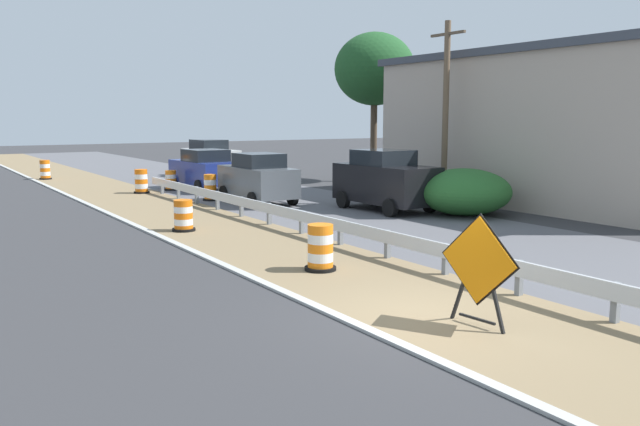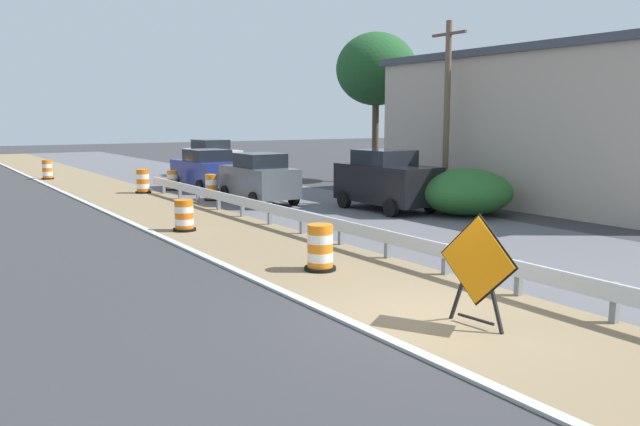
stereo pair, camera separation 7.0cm
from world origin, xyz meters
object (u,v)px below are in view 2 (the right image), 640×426
Objects in this scene: car_lead_far_lane at (259,178)px; car_mid_far_lane at (386,180)px; car_trailing_near_lane at (212,158)px; utility_pole_near at (447,110)px; traffic_barrel_close at (184,217)px; traffic_barrel_mid at (212,189)px; traffic_barrel_nearest at (320,250)px; traffic_barrel_far at (143,182)px; traffic_barrel_farther at (172,181)px; warning_sign_diamond at (477,265)px; traffic_barrel_farthest at (47,171)px; car_lead_near_lane at (206,169)px.

car_mid_far_lane is at bearing -144.42° from car_lead_far_lane.
utility_pole_near reaches higher than car_trailing_near_lane.
traffic_barrel_mid is at bearing 60.02° from traffic_barrel_close.
utility_pole_near reaches higher than traffic_barrel_close.
traffic_barrel_nearest is 0.96× the size of traffic_barrel_far.
traffic_barrel_far is 1.62m from traffic_barrel_farther.
traffic_barrel_far is (-1.59, 4.18, 0.00)m from traffic_barrel_mid.
traffic_barrel_farthest is at bearing -94.45° from warning_sign_diamond.
car_trailing_near_lane is at bearing 44.83° from traffic_barrel_far.
traffic_barrel_farther is 0.13× the size of utility_pole_near.
car_trailing_near_lane is at bearing 51.30° from traffic_barrel_farther.
car_trailing_near_lane reaches higher than traffic_barrel_farthest.
car_lead_far_lane reaches higher than warning_sign_diamond.
traffic_barrel_farthest is 21.68m from car_mid_far_lane.
car_mid_far_lane is (-0.15, -16.44, 0.04)m from car_trailing_near_lane.
traffic_barrel_mid is 4.22m from car_lead_near_lane.
traffic_barrel_nearest is 6.62m from traffic_barrel_close.
traffic_barrel_mid is at bearing -89.75° from traffic_barrel_farther.
traffic_barrel_close is at bearing -108.44° from traffic_barrel_farther.
traffic_barrel_close is 20.14m from traffic_barrel_farthest.
car_trailing_near_lane reaches higher than traffic_barrel_mid.
warning_sign_diamond reaches higher than traffic_barrel_mid.
car_mid_far_lane reaches higher than car_lead_far_lane.
traffic_barrel_nearest is 24.32m from car_trailing_near_lane.
car_mid_far_lane is (4.34, -10.85, 0.70)m from traffic_barrel_farther.
traffic_barrel_nearest reaches higher than traffic_barrel_farther.
car_trailing_near_lane is (8.14, 16.57, 0.66)m from traffic_barrel_close.
traffic_barrel_close is 0.24× the size of car_lead_far_lane.
traffic_barrel_farther is at bearing 90.25° from traffic_barrel_mid.
traffic_barrel_farthest is at bearing 106.16° from traffic_barrel_mid.
car_mid_far_lane reaches higher than traffic_barrel_farthest.
traffic_barrel_farther is 11.70m from car_mid_far_lane.
car_trailing_near_lane is at bearing 66.34° from traffic_barrel_mid.
traffic_barrel_farthest is at bearing 19.34° from car_lead_far_lane.
traffic_barrel_nearest is at bearing -84.00° from traffic_barrel_close.
car_trailing_near_lane is at bearing -22.91° from traffic_barrel_farthest.
car_lead_far_lane reaches higher than traffic_barrel_close.
car_trailing_near_lane reaches higher than traffic_barrel_farther.
traffic_barrel_mid is at bearing 77.02° from traffic_barrel_nearest.
traffic_barrel_farther is 0.24× the size of car_lead_far_lane.
traffic_barrel_farther is 0.21× the size of car_trailing_near_lane.
car_lead_near_lane is (1.46, -0.66, 0.55)m from traffic_barrel_farther.
traffic_barrel_farther is 0.88× the size of traffic_barrel_farthest.
car_lead_near_lane is at bearing -165.43° from car_mid_far_lane.
traffic_barrel_farthest is 0.25× the size of car_lead_near_lane.
traffic_barrel_far is (1.40, 17.13, 0.02)m from traffic_barrel_nearest.
car_lead_far_lane is at bearing -71.43° from traffic_barrel_farthest.
traffic_barrel_mid is 7.62m from car_mid_far_lane.
warning_sign_diamond is 15.70m from utility_pole_near.
car_lead_far_lane is (1.26, -1.86, 0.52)m from traffic_barrel_mid.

